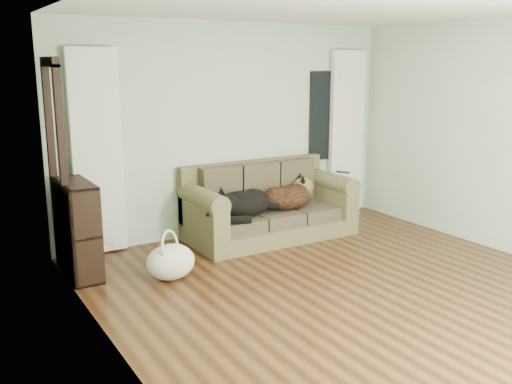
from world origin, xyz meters
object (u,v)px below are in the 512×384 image
bookshelf (78,228)px  sofa (270,201)px  dog_black_lab (239,206)px  dog_shepherd (288,197)px  tote_bag (171,264)px

bookshelf → sofa: bearing=-1.4°
dog_black_lab → bookshelf: 1.85m
dog_black_lab → dog_shepherd: (0.74, 0.07, 0.01)m
sofa → bookshelf: bookshelf is taller
sofa → bookshelf: (-2.35, -0.11, 0.05)m
sofa → dog_shepherd: 0.24m
dog_shepherd → tote_bag: 1.99m
dog_shepherd → tote_bag: bearing=20.0°
dog_shepherd → bookshelf: bookshelf is taller
tote_bag → bookshelf: size_ratio=0.51×
dog_black_lab → bookshelf: size_ratio=0.75×
sofa → tote_bag: sofa is taller
bookshelf → tote_bag: bearing=-42.3°
sofa → tote_bag: bearing=-156.7°
dog_black_lab → tote_bag: dog_black_lab is taller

